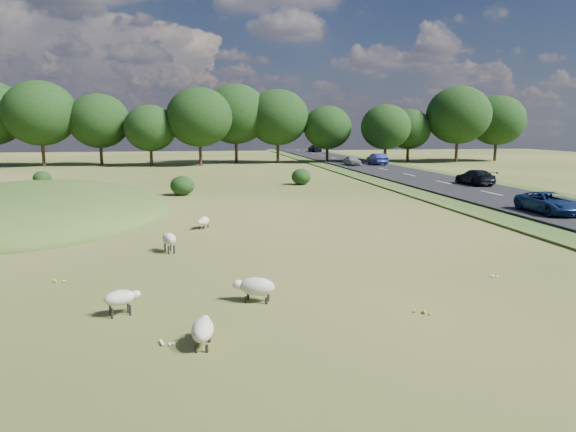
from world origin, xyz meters
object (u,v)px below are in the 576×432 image
(sheep_1, at_px, (169,239))
(car_2, at_px, (377,159))
(sheep_3, at_px, (121,298))
(car_5, at_px, (475,177))
(car_3, at_px, (352,160))
(sheep_2, at_px, (203,221))
(sheep_4, at_px, (256,287))
(car_0, at_px, (315,148))
(sheep_0, at_px, (203,329))
(car_4, at_px, (549,203))

(sheep_1, height_order, car_2, car_2)
(sheep_3, relative_size, car_5, 0.23)
(sheep_3, xyz_separation_m, car_3, (22.51, 52.68, 0.41))
(sheep_2, distance_m, sheep_4, 12.01)
(car_0, xyz_separation_m, car_5, (0.00, -64.96, -0.10))
(sheep_0, height_order, sheep_1, sheep_1)
(sheep_0, distance_m, sheep_4, 3.41)
(sheep_4, xyz_separation_m, car_5, (22.47, 27.15, 0.44))
(sheep_0, xyz_separation_m, sheep_4, (1.60, 3.01, 0.04))
(sheep_2, bearing_deg, car_0, -170.03)
(sheep_4, distance_m, car_3, 55.40)
(sheep_0, relative_size, car_4, 0.28)
(sheep_1, bearing_deg, car_0, -35.67)
(sheep_2, height_order, sheep_4, sheep_4)
(sheep_2, distance_m, car_0, 83.70)
(sheep_0, xyz_separation_m, car_5, (24.06, 30.16, 0.48))
(sheep_2, relative_size, car_0, 0.21)
(sheep_0, distance_m, sheep_1, 9.99)
(sheep_0, distance_m, car_4, 25.27)
(sheep_1, bearing_deg, car_5, -70.49)
(car_4, bearing_deg, car_0, 87.28)
(sheep_2, distance_m, car_3, 45.00)
(sheep_3, distance_m, car_4, 25.80)
(sheep_2, height_order, car_2, car_2)
(sheep_1, bearing_deg, sheep_2, -35.37)
(sheep_2, relative_size, sheep_3, 1.04)
(sheep_1, relative_size, sheep_3, 1.13)
(sheep_0, distance_m, car_0, 98.12)
(sheep_1, height_order, car_4, car_4)
(sheep_0, xyz_separation_m, car_3, (20.26, 55.17, 0.48))
(car_4, distance_m, car_5, 15.54)
(sheep_1, xyz_separation_m, car_3, (21.61, 45.28, 0.34))
(sheep_4, height_order, car_2, car_2)
(car_0, bearing_deg, sheep_0, 75.80)
(car_2, xyz_separation_m, car_3, (-3.80, -0.86, -0.09))
(sheep_0, distance_m, car_2, 60.98)
(sheep_1, relative_size, sheep_4, 0.88)
(sheep_0, bearing_deg, sheep_3, 48.98)
(car_4, relative_size, car_5, 0.96)
(sheep_1, bearing_deg, car_3, -44.58)
(sheep_2, bearing_deg, car_2, 176.38)
(sheep_1, relative_size, sheep_2, 1.08)
(sheep_2, relative_size, car_4, 0.25)
(sheep_0, distance_m, sheep_3, 3.35)
(car_0, bearing_deg, car_5, 90.00)
(sheep_1, bearing_deg, sheep_4, -175.90)
(sheep_4, bearing_deg, car_4, -127.83)
(car_2, relative_size, car_5, 1.01)
(sheep_0, height_order, car_3, car_3)
(car_3, distance_m, car_4, 40.08)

